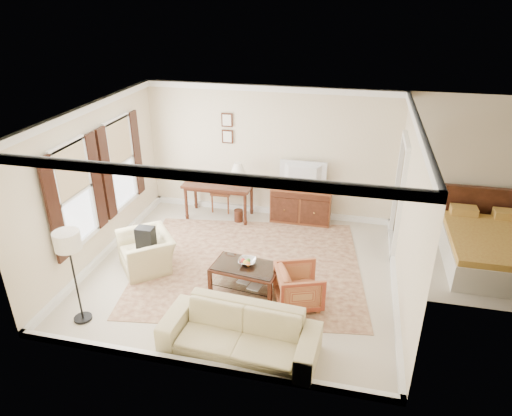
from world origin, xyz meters
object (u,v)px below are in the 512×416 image
at_px(writing_desk, 219,187).
at_px(sideboard, 301,204).
at_px(striped_armchair, 299,285).
at_px(coffee_table, 246,271).
at_px(sofa, 239,326).
at_px(club_armchair, 146,246).
at_px(tv, 303,167).

distance_m(writing_desk, sideboard, 1.85).
bearing_deg(writing_desk, sideboard, 6.14).
bearing_deg(striped_armchair, writing_desk, 17.95).
height_order(coffee_table, sofa, sofa).
height_order(striped_armchair, club_armchair, club_armchair).
height_order(sideboard, club_armchair, club_armchair).
height_order(club_armchair, sofa, club_armchair).
xyz_separation_m(tv, striped_armchair, (0.38, -2.95, -0.92)).
distance_m(tv, club_armchair, 3.62).
bearing_deg(sofa, coffee_table, 104.94).
xyz_separation_m(writing_desk, striped_armchair, (2.20, -2.77, -0.35)).
xyz_separation_m(coffee_table, striped_armchair, (0.94, -0.20, 0.00)).
bearing_deg(writing_desk, tv, 5.52).
bearing_deg(sideboard, striped_armchair, -82.67).
bearing_deg(club_armchair, writing_desk, 123.67).
bearing_deg(sideboard, coffee_table, -101.36).
relative_size(coffee_table, striped_armchair, 1.64).
distance_m(writing_desk, striped_armchair, 3.56).
relative_size(striped_armchair, sofa, 0.33).
height_order(writing_desk, striped_armchair, writing_desk).
distance_m(sideboard, club_armchair, 3.53).
xyz_separation_m(tv, sofa, (-0.28, -4.21, -0.85)).
bearing_deg(coffee_table, writing_desk, 116.08).
bearing_deg(striped_armchair, sofa, 131.94).
bearing_deg(sofa, writing_desk, 115.00).
xyz_separation_m(writing_desk, sofa, (1.54, -4.03, -0.28)).
height_order(sideboard, striped_armchair, sideboard).
height_order(sideboard, coffee_table, sideboard).
bearing_deg(coffee_table, tv, 78.56).
bearing_deg(writing_desk, striped_armchair, -51.60).
bearing_deg(tv, striped_armchair, 97.38).
bearing_deg(club_armchair, tv, 94.96).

